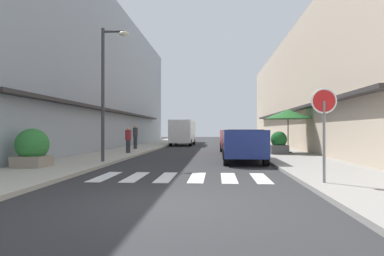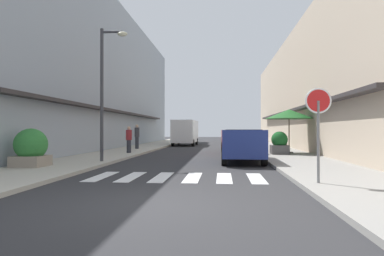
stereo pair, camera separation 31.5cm
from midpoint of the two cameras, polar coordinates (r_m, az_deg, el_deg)
ground_plane at (r=23.32m, az=1.25°, el=-3.92°), size 93.09×93.09×0.00m
sidewalk_left at (r=24.07m, az=-10.47°, el=-3.66°), size 3.17×59.24×0.12m
sidewalk_right at (r=23.57m, az=13.23°, el=-3.73°), size 3.17×59.24×0.12m
building_row_left at (r=26.73m, az=-18.43°, el=8.66°), size 5.50×40.08×11.26m
building_row_right at (r=25.73m, az=21.89°, el=6.19°), size 5.50×40.08×8.75m
crosswalk at (r=10.13m, az=-2.70°, el=-8.54°), size 5.20×2.20×0.01m
parked_car_near at (r=14.75m, az=8.28°, el=-2.40°), size 1.83×4.04×1.47m
parked_car_mid at (r=20.41m, az=7.16°, el=-1.84°), size 1.93×4.21×1.47m
delivery_van at (r=31.03m, az=-1.89°, el=-0.44°), size 2.08×5.43×2.37m
round_street_sign at (r=8.91m, az=20.94°, el=2.86°), size 0.65×0.07×2.39m
street_lamp at (r=14.59m, az=-15.10°, el=7.97°), size 1.19×0.28×5.66m
cafe_umbrella at (r=20.00m, az=15.86°, el=2.30°), size 2.78×2.78×2.54m
planter_corner at (r=13.34m, az=-26.55°, el=-3.16°), size 1.17×1.17×1.39m
planter_midblock at (r=18.86m, az=14.35°, el=-2.58°), size 0.94×0.94×1.26m
planter_far at (r=24.34m, az=14.39°, el=-2.44°), size 0.81×0.81×0.99m
pedestrian_walking_near at (r=19.51m, az=-11.45°, el=-1.89°), size 0.34×0.34×1.54m
pedestrian_walking_far at (r=23.72m, az=-10.16°, el=-1.36°), size 0.34×0.34×1.73m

